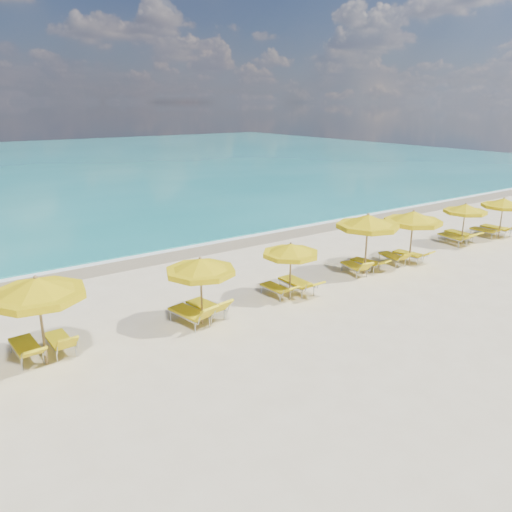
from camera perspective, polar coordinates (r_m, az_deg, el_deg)
ground_plane at (r=18.75m, az=2.66°, el=-4.61°), size 120.00×120.00×0.00m
ocean at (r=63.01m, az=-25.60°, el=9.17°), size 120.00×80.00×0.30m
wet_sand_band at (r=24.68m, az=-7.94°, el=0.63°), size 120.00×2.60×0.01m
foam_line at (r=25.37m, az=-8.78°, el=1.05°), size 120.00×1.20×0.03m
whitecap_near at (r=31.83m, az=-25.84°, el=2.81°), size 14.00×0.36×0.05m
whitecap_far at (r=42.67m, az=-8.81°, el=7.58°), size 18.00×0.30×0.05m
umbrella_2 at (r=14.44m, az=-23.76°, el=-3.47°), size 3.02×3.02×2.60m
umbrella_3 at (r=15.88m, az=-6.37°, el=-1.24°), size 2.28×2.28×2.30m
umbrella_4 at (r=18.13m, az=3.99°, el=0.65°), size 2.69×2.69×2.12m
umbrella_5 at (r=21.04m, az=12.66°, el=3.79°), size 2.79×2.79×2.62m
umbrella_6 at (r=22.73m, az=17.53°, el=4.16°), size 2.84×2.84×2.52m
umbrella_7 at (r=27.25m, az=22.81°, el=4.97°), size 2.45×2.45×2.14m
umbrella_8 at (r=29.33m, az=26.43°, el=5.42°), size 2.73×2.73×2.21m
lounger_2_left at (r=15.67m, az=-24.72°, el=-9.92°), size 0.72×1.94×0.79m
lounger_2_right at (r=15.73m, az=-21.45°, el=-9.45°), size 0.64×1.72×0.84m
lounger_3_left at (r=16.48m, az=-7.49°, el=-7.00°), size 0.97×1.98×0.95m
lounger_3_right at (r=16.99m, az=-5.64°, el=-6.21°), size 0.90×1.91×0.90m
lounger_4_left at (r=18.65m, az=2.35°, el=-4.07°), size 0.62×1.70×0.68m
lounger_4_right at (r=19.06m, az=4.76°, el=-3.51°), size 0.69×2.04×0.79m
lounger_5_left at (r=21.43m, az=11.21°, el=-1.51°), size 0.89×1.73×0.80m
lounger_5_right at (r=22.17m, az=12.54°, el=-0.99°), size 0.84×1.78×0.63m
lounger_6_left at (r=23.19m, az=15.36°, el=-0.36°), size 0.85×1.78×0.78m
lounger_6_right at (r=23.74m, az=17.15°, el=-0.11°), size 0.87×1.87×0.71m
lounger_7_left at (r=27.38m, az=21.63°, el=1.73°), size 0.89×2.04×0.81m
lounger_7_right at (r=28.24m, az=22.26°, el=2.09°), size 0.81×2.03×0.71m
lounger_8_left at (r=29.57m, az=24.66°, el=2.41°), size 0.69×1.86×0.73m
lounger_8_right at (r=30.23m, az=25.80°, el=2.61°), size 0.77×2.03×0.88m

